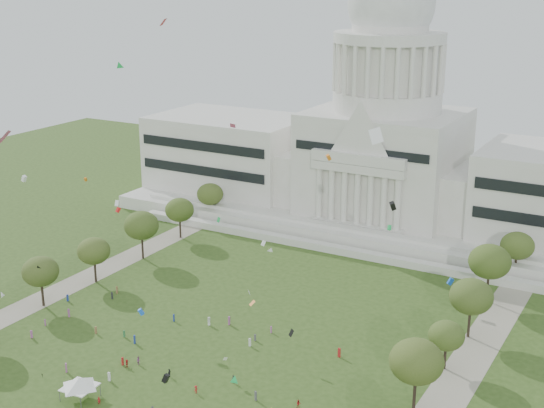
% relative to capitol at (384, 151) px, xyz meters
% --- Properties ---
extents(ground, '(400.00, 400.00, 0.00)m').
position_rel_capitol_xyz_m(ground, '(0.00, -113.59, -22.30)').
color(ground, '#2F4918').
rests_on(ground, ground).
extents(capitol, '(160.00, 64.50, 91.30)m').
position_rel_capitol_xyz_m(capitol, '(0.00, 0.00, 0.00)').
color(capitol, silver).
rests_on(capitol, ground).
extents(path_left, '(8.00, 160.00, 0.04)m').
position_rel_capitol_xyz_m(path_left, '(-48.00, -83.59, -22.28)').
color(path_left, gray).
rests_on(path_left, ground).
extents(path_right, '(8.00, 160.00, 0.04)m').
position_rel_capitol_xyz_m(path_right, '(48.00, -83.59, -22.28)').
color(path_right, gray).
rests_on(path_right, ground).
extents(row_tree_l_2, '(8.42, 8.42, 11.97)m').
position_rel_capitol_xyz_m(row_tree_l_2, '(-45.04, -96.29, -13.79)').
color(row_tree_l_2, black).
rests_on(row_tree_l_2, ground).
extents(row_tree_r_2, '(9.55, 9.55, 13.58)m').
position_rel_capitol_xyz_m(row_tree_r_2, '(44.17, -96.15, -12.64)').
color(row_tree_r_2, black).
rests_on(row_tree_r_2, ground).
extents(row_tree_l_3, '(8.12, 8.12, 11.55)m').
position_rel_capitol_xyz_m(row_tree_l_3, '(-44.09, -79.67, -14.09)').
color(row_tree_l_3, black).
rests_on(row_tree_l_3, ground).
extents(row_tree_r_3, '(7.01, 7.01, 9.98)m').
position_rel_capitol_xyz_m(row_tree_r_3, '(44.40, -79.10, -15.21)').
color(row_tree_r_3, black).
rests_on(row_tree_r_3, ground).
extents(row_tree_l_4, '(9.29, 9.29, 13.21)m').
position_rel_capitol_xyz_m(row_tree_l_4, '(-44.08, -61.17, -12.90)').
color(row_tree_l_4, black).
rests_on(row_tree_l_4, ground).
extents(row_tree_r_4, '(9.19, 9.19, 13.06)m').
position_rel_capitol_xyz_m(row_tree_r_4, '(44.76, -63.55, -13.01)').
color(row_tree_r_4, black).
rests_on(row_tree_r_4, ground).
extents(row_tree_l_5, '(8.33, 8.33, 11.85)m').
position_rel_capitol_xyz_m(row_tree_l_5, '(-45.22, -42.58, -13.88)').
color(row_tree_l_5, black).
rests_on(row_tree_l_5, ground).
extents(row_tree_r_5, '(9.82, 9.82, 13.96)m').
position_rel_capitol_xyz_m(row_tree_r_5, '(43.49, -43.40, -12.37)').
color(row_tree_r_5, black).
rests_on(row_tree_r_5, ground).
extents(row_tree_l_6, '(8.19, 8.19, 11.64)m').
position_rel_capitol_xyz_m(row_tree_l_6, '(-46.87, -24.45, -14.02)').
color(row_tree_l_6, black).
rests_on(row_tree_l_6, ground).
extents(row_tree_r_6, '(8.42, 8.42, 11.97)m').
position_rel_capitol_xyz_m(row_tree_r_6, '(45.96, -25.46, -13.79)').
color(row_tree_r_6, black).
rests_on(row_tree_r_6, ground).
extents(event_tent, '(8.08, 8.08, 4.24)m').
position_rel_capitol_xyz_m(event_tent, '(-9.64, -122.00, -19.01)').
color(event_tent, '#4C4C4C').
rests_on(event_tent, ground).
extents(person_2, '(0.87, 0.75, 1.53)m').
position_rel_capitol_xyz_m(person_2, '(26.12, -105.28, -21.53)').
color(person_2, '#B21E1E').
rests_on(person_2, ground).
extents(person_3, '(0.59, 1.02, 1.51)m').
position_rel_capitol_xyz_m(person_3, '(7.50, -110.22, -21.54)').
color(person_3, '#B21E1E').
rests_on(person_3, ground).
extents(person_4, '(0.61, 1.02, 1.68)m').
position_rel_capitol_xyz_m(person_4, '(-0.24, -107.91, -21.45)').
color(person_4, '#26262B').
rests_on(person_4, ground).
extents(person_5, '(1.26, 1.55, 1.58)m').
position_rel_capitol_xyz_m(person_5, '(-9.79, -108.89, -21.50)').
color(person_5, '#B21E1E').
rests_on(person_5, ground).
extents(person_7, '(0.67, 0.62, 1.50)m').
position_rel_capitol_xyz_m(person_7, '(-5.40, -121.79, -21.55)').
color(person_7, '#B21E1E').
rests_on(person_7, ground).
extents(person_8, '(0.94, 0.88, 1.66)m').
position_rel_capitol_xyz_m(person_8, '(-8.46, -106.93, -21.47)').
color(person_8, '#994C8C').
rests_on(person_8, ground).
extents(person_10, '(0.71, 1.03, 1.60)m').
position_rel_capitol_xyz_m(person_10, '(11.53, -103.79, -21.49)').
color(person_10, '#4C4C51').
rests_on(person_10, ground).
extents(distant_crowd, '(67.12, 38.17, 1.93)m').
position_rel_capitol_xyz_m(distant_crowd, '(-12.89, -97.88, -21.42)').
color(distant_crowd, '#994C8C').
rests_on(distant_crowd, ground).
extents(kite_swarm, '(75.07, 95.49, 62.05)m').
position_rel_capitol_xyz_m(kite_swarm, '(6.37, -106.05, 4.66)').
color(kite_swarm, green).
rests_on(kite_swarm, ground).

